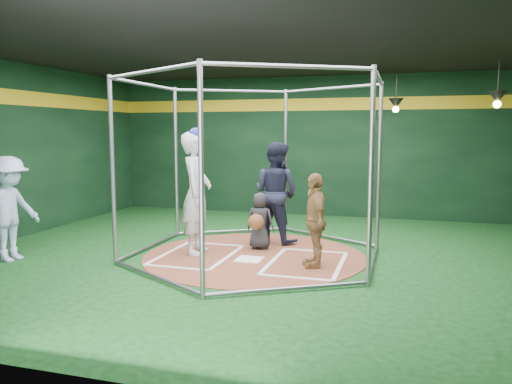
% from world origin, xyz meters
% --- Properties ---
extents(room_shell, '(10.10, 9.10, 3.53)m').
position_xyz_m(room_shell, '(0.00, 0.01, 1.75)').
color(room_shell, '#0B3310').
rests_on(room_shell, ground).
extents(clay_disc, '(3.80, 3.80, 0.01)m').
position_xyz_m(clay_disc, '(0.00, 0.00, 0.01)').
color(clay_disc, brown).
rests_on(clay_disc, ground).
extents(home_plate, '(0.43, 0.43, 0.01)m').
position_xyz_m(home_plate, '(0.00, -0.30, 0.02)').
color(home_plate, white).
rests_on(home_plate, clay_disc).
extents(batter_box_left, '(1.17, 1.77, 0.01)m').
position_xyz_m(batter_box_left, '(-0.95, -0.25, 0.02)').
color(batter_box_left, white).
rests_on(batter_box_left, clay_disc).
extents(batter_box_right, '(1.17, 1.77, 0.01)m').
position_xyz_m(batter_box_right, '(0.95, -0.25, 0.02)').
color(batter_box_right, white).
rests_on(batter_box_right, clay_disc).
extents(batting_cage, '(4.05, 4.67, 3.00)m').
position_xyz_m(batting_cage, '(-0.00, -0.00, 1.50)').
color(batting_cage, gray).
rests_on(batting_cage, ground).
extents(pendant_lamp_near, '(0.34, 0.34, 0.90)m').
position_xyz_m(pendant_lamp_near, '(2.20, 3.60, 2.74)').
color(pendant_lamp_near, black).
rests_on(pendant_lamp_near, room_shell).
extents(pendant_lamp_far, '(0.34, 0.34, 0.90)m').
position_xyz_m(pendant_lamp_far, '(4.00, 2.00, 2.74)').
color(pendant_lamp_far, black).
rests_on(pendant_lamp_far, room_shell).
extents(batter_figure, '(0.63, 0.84, 2.18)m').
position_xyz_m(batter_figure, '(-1.02, -0.10, 1.09)').
color(batter_figure, silver).
rests_on(batter_figure, clay_disc).
extents(visitor_leopard, '(0.65, 0.94, 1.48)m').
position_xyz_m(visitor_leopard, '(1.11, -0.39, 0.75)').
color(visitor_leopard, tan).
rests_on(visitor_leopard, clay_disc).
extents(catcher_figure, '(0.51, 0.56, 1.03)m').
position_xyz_m(catcher_figure, '(-0.05, 0.49, 0.53)').
color(catcher_figure, black).
rests_on(catcher_figure, clay_disc).
extents(umpire, '(1.12, 1.00, 1.92)m').
position_xyz_m(umpire, '(0.09, 1.15, 0.97)').
color(umpire, black).
rests_on(umpire, clay_disc).
extents(bystander_blue, '(0.74, 1.17, 1.73)m').
position_xyz_m(bystander_blue, '(-3.78, -1.41, 0.87)').
color(bystander_blue, '#ABBDE3').
rests_on(bystander_blue, ground).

